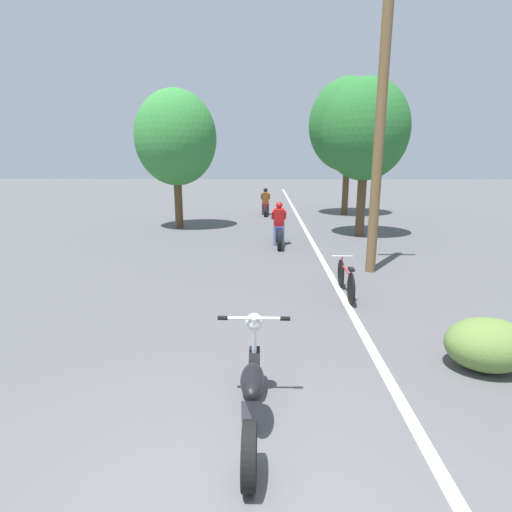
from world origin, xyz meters
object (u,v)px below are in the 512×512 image
(motorcycle_foreground, at_px, (252,392))
(motorcycle_rider_lead, at_px, (279,229))
(roadside_tree_left, at_px, (176,138))
(motorcycle_rider_far, at_px, (265,205))
(roadside_tree_right_near, at_px, (365,130))
(bicycle_parked, at_px, (346,279))
(utility_pole, at_px, (381,114))
(roadside_tree_right_far, at_px, (349,125))

(motorcycle_foreground, distance_m, motorcycle_rider_lead, 9.28)
(roadside_tree_left, xyz_separation_m, motorcycle_rider_far, (3.56, 4.20, -3.07))
(roadside_tree_right_near, bearing_deg, motorcycle_rider_far, 120.91)
(motorcycle_foreground, distance_m, bicycle_parked, 4.64)
(utility_pole, bearing_deg, motorcycle_foreground, -114.16)
(roadside_tree_right_far, relative_size, roadside_tree_left, 1.23)
(utility_pole, height_order, roadside_tree_right_far, utility_pole)
(roadside_tree_left, height_order, motorcycle_rider_lead, roadside_tree_left)
(roadside_tree_right_far, bearing_deg, motorcycle_rider_far, -176.70)
(utility_pole, height_order, motorcycle_rider_far, utility_pole)
(utility_pole, xyz_separation_m, motorcycle_rider_lead, (-2.22, 3.14, -3.23))
(motorcycle_foreground, bearing_deg, utility_pole, 65.84)
(roadside_tree_right_far, bearing_deg, roadside_tree_right_near, -95.51)
(roadside_tree_right_near, height_order, motorcycle_rider_lead, roadside_tree_right_near)
(motorcycle_rider_lead, height_order, bicycle_parked, motorcycle_rider_lead)
(roadside_tree_right_near, distance_m, roadside_tree_right_far, 6.17)
(motorcycle_rider_lead, bearing_deg, roadside_tree_right_near, 30.49)
(bicycle_parked, bearing_deg, roadside_tree_right_near, 75.12)
(roadside_tree_right_near, bearing_deg, motorcycle_rider_lead, -149.51)
(roadside_tree_right_far, relative_size, bicycle_parked, 3.93)
(roadside_tree_left, bearing_deg, motorcycle_rider_far, 49.67)
(motorcycle_foreground, relative_size, motorcycle_rider_lead, 0.94)
(roadside_tree_right_far, xyz_separation_m, motorcycle_rider_far, (-4.10, -0.24, -3.92))
(roadside_tree_left, height_order, motorcycle_rider_far, roadside_tree_left)
(roadside_tree_left, xyz_separation_m, motorcycle_foreground, (3.51, -12.73, -3.19))
(utility_pole, height_order, roadside_tree_left, utility_pole)
(roadside_tree_right_near, height_order, motorcycle_foreground, roadside_tree_right_near)
(motorcycle_foreground, bearing_deg, motorcycle_rider_lead, 86.72)
(motorcycle_foreground, bearing_deg, roadside_tree_left, 105.40)
(utility_pole, relative_size, roadside_tree_right_near, 1.33)
(motorcycle_rider_far, bearing_deg, utility_pole, -76.00)
(roadside_tree_left, height_order, bicycle_parked, roadside_tree_left)
(motorcycle_foreground, bearing_deg, motorcycle_rider_far, 89.81)
(motorcycle_rider_far, bearing_deg, roadside_tree_right_far, 3.30)
(motorcycle_foreground, relative_size, motorcycle_rider_far, 1.02)
(roadside_tree_left, bearing_deg, motorcycle_rider_lead, -40.64)
(roadside_tree_right_far, relative_size, motorcycle_foreground, 3.40)
(motorcycle_rider_lead, bearing_deg, roadside_tree_left, 139.36)
(roadside_tree_right_far, height_order, motorcycle_rider_lead, roadside_tree_right_far)
(roadside_tree_right_far, xyz_separation_m, motorcycle_rider_lead, (-3.63, -7.90, -3.90))
(bicycle_parked, bearing_deg, motorcycle_foreground, -112.46)
(motorcycle_foreground, bearing_deg, bicycle_parked, 67.54)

